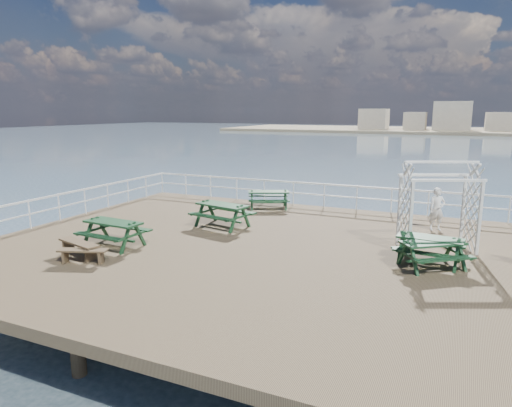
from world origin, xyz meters
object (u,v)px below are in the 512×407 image
object	(u,v)px
picnic_table_e	(430,244)
flat_bench_near	(79,246)
picnic_table_a	(269,196)
picnic_table_c	(432,249)
trellis_arbor	(438,211)
picnic_table_d	(113,228)
person	(437,209)
flat_bench_far	(83,253)
picnic_table_b	(222,210)

from	to	relation	value
picnic_table_e	flat_bench_near	size ratio (longest dim) A/B	1.15
picnic_table_a	picnic_table_c	bearing A→B (deg)	-62.17
trellis_arbor	picnic_table_d	bearing A→B (deg)	178.05
picnic_table_e	person	size ratio (longest dim) A/B	1.23
trellis_arbor	flat_bench_far	bearing A→B (deg)	-172.94
picnic_table_d	picnic_table_e	distance (m)	9.71
picnic_table_c	person	bearing A→B (deg)	54.91
picnic_table_a	picnic_table_e	distance (m)	8.73
picnic_table_c	flat_bench_far	world-z (taller)	picnic_table_c
picnic_table_a	flat_bench_near	world-z (taller)	picnic_table_a
flat_bench_near	person	size ratio (longest dim) A/B	1.07
picnic_table_b	picnic_table_c	distance (m)	7.71
picnic_table_e	trellis_arbor	distance (m)	1.64
trellis_arbor	person	bearing A→B (deg)	68.80
picnic_table_b	flat_bench_far	size ratio (longest dim) A/B	1.60
picnic_table_a	flat_bench_near	distance (m)	9.12
picnic_table_a	flat_bench_far	size ratio (longest dim) A/B	1.56
picnic_table_a	picnic_table_d	size ratio (longest dim) A/B	1.11
picnic_table_b	trellis_arbor	world-z (taller)	trellis_arbor
picnic_table_a	picnic_table_e	size ratio (longest dim) A/B	1.16
flat_bench_near	person	world-z (taller)	person
picnic_table_e	person	bearing A→B (deg)	96.50
picnic_table_a	picnic_table_d	xyz separation A→B (m)	(-2.27, -7.48, 0.04)
picnic_table_e	flat_bench_far	size ratio (longest dim) A/B	1.34
picnic_table_e	picnic_table_c	bearing A→B (deg)	-71.12
picnic_table_e	flat_bench_far	world-z (taller)	picnic_table_e
picnic_table_d	flat_bench_far	size ratio (longest dim) A/B	1.40
picnic_table_d	person	world-z (taller)	person
trellis_arbor	picnic_table_a	bearing A→B (deg)	129.36
flat_bench_near	trellis_arbor	xyz separation A→B (m)	(9.67, 5.22, 0.89)
picnic_table_c	flat_bench_near	distance (m)	10.23
picnic_table_b	person	distance (m)	7.88
picnic_table_d	flat_bench_near	world-z (taller)	picnic_table_d
trellis_arbor	person	xyz separation A→B (m)	(-0.14, 2.53, -0.46)
picnic_table_a	picnic_table_b	size ratio (longest dim) A/B	0.97
picnic_table_e	flat_bench_near	world-z (taller)	picnic_table_e
picnic_table_c	trellis_arbor	world-z (taller)	trellis_arbor
flat_bench_near	flat_bench_far	xyz separation A→B (m)	(0.52, -0.37, -0.05)
picnic_table_e	flat_bench_near	xyz separation A→B (m)	(-9.58, -3.74, -0.21)
picnic_table_a	person	size ratio (longest dim) A/B	1.43
picnic_table_a	flat_bench_near	size ratio (longest dim) A/B	1.33
picnic_table_b	picnic_table_d	distance (m)	4.19
picnic_table_c	trellis_arbor	distance (m)	2.01
person	picnic_table_d	bearing A→B (deg)	-169.99
picnic_table_e	picnic_table_d	bearing A→B (deg)	-159.72
picnic_table_a	picnic_table_c	size ratio (longest dim) A/B	1.00
picnic_table_c	picnic_table_b	bearing A→B (deg)	130.58
picnic_table_d	flat_bench_far	xyz separation A→B (m)	(0.34, -1.68, -0.30)
picnic_table_a	picnic_table_b	distance (m)	3.79
picnic_table_a	trellis_arbor	distance (m)	8.08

